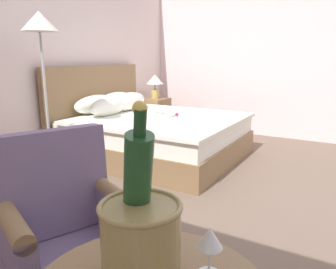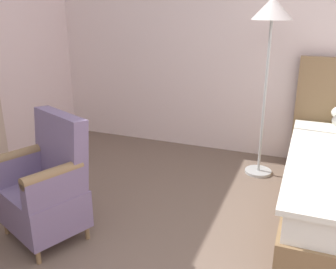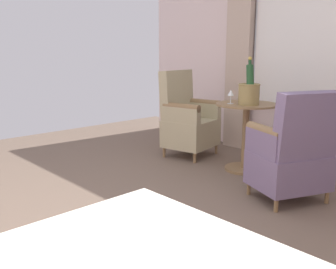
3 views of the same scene
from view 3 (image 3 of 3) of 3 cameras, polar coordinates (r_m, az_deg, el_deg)
ground_plane at (r=2.62m, az=-9.71°, el=-16.60°), size 7.40×7.40×0.00m
wall_window_side at (r=4.65m, az=22.84°, el=13.18°), size 0.27×5.48×2.82m
side_table_round at (r=4.11m, az=11.72°, el=0.49°), size 0.65×0.65×0.73m
champagne_bucket at (r=3.96m, az=12.25°, el=6.49°), size 0.23×0.23×0.49m
wine_glass_near_bucket at (r=4.20m, az=13.15°, el=6.11°), size 0.07×0.07×0.13m
wine_glass_near_edge at (r=3.99m, az=9.55°, el=6.15°), size 0.07×0.07×0.15m
snack_plate at (r=4.23m, az=12.28°, el=5.06°), size 0.15×0.15×0.04m
armchair_by_window at (r=3.35m, az=18.49°, el=-2.91°), size 0.74×0.70×0.97m
armchair_facing_bed at (r=4.65m, az=3.01°, el=2.17°), size 0.68×0.65×1.05m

